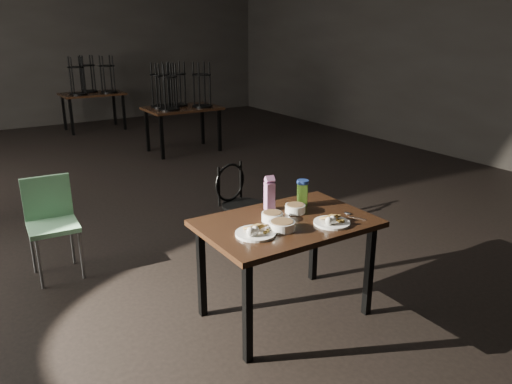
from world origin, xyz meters
TOP-DOWN VIEW (x-y plane):
  - main_table at (-0.06, -2.74)m, footprint 1.20×0.80m
  - plate_left at (-0.38, -2.83)m, footprint 0.27×0.27m
  - plate_right at (0.17, -2.95)m, footprint 0.25×0.25m
  - bowl_near at (-0.14, -2.68)m, footprint 0.15×0.15m
  - bowl_far at (0.09, -2.63)m, footprint 0.15×0.15m
  - bowl_big at (-0.18, -2.85)m, footprint 0.18×0.18m
  - juice_carton at (-0.04, -2.49)m, footprint 0.08×0.08m
  - water_bottle at (0.23, -2.54)m, footprint 0.10×0.10m
  - spoon at (0.39, -2.88)m, footprint 0.06×0.20m
  - bentwood_chair at (0.26, -1.50)m, footprint 0.42×0.41m
  - school_chair at (-1.35, -1.13)m, footprint 0.42×0.42m
  - bg_table_right at (1.41, 2.33)m, footprint 1.20×0.80m
  - bg_table_far at (0.67, 4.99)m, footprint 1.20×0.80m

SIDE VIEW (x-z plane):
  - bentwood_chair at x=0.26m, z-range 0.08..0.89m
  - school_chair at x=-1.35m, z-range 0.09..0.94m
  - main_table at x=-0.06m, z-range 0.30..1.05m
  - spoon at x=0.39m, z-range 0.75..0.76m
  - plate_right at x=0.17m, z-range 0.73..0.81m
  - plate_left at x=-0.38m, z-range 0.73..0.82m
  - bg_table_far at x=0.67m, z-range 0.04..1.52m
  - bowl_far at x=0.09m, z-range 0.75..0.81m
  - bowl_near at x=-0.14m, z-range 0.75..0.81m
  - bowl_big at x=-0.18m, z-range 0.75..0.81m
  - bg_table_right at x=1.41m, z-range 0.06..1.54m
  - water_bottle at x=0.23m, z-range 0.75..0.95m
  - juice_carton at x=-0.04m, z-range 0.74..1.01m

